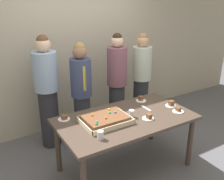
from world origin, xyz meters
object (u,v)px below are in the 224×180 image
person_serving_front (117,83)px  person_striped_tie_right (82,93)px  plated_slice_near_left (141,100)px  plated_slice_near_right (149,117)px  cake_server_utensil (146,108)px  sheet_cake (105,119)px  person_green_shirt_behind (47,91)px  drink_cup_nearest (100,135)px  drink_cup_middle (131,114)px  party_table (126,124)px  plated_slice_far_right (64,118)px  plated_slice_center_front (178,110)px  plated_slice_far_left (171,104)px  person_far_right_suit (141,79)px

person_serving_front → person_striped_tie_right: size_ratio=1.04×
plated_slice_near_left → plated_slice_near_right: (-0.26, -0.51, -0.00)m
cake_server_utensil → sheet_cake: bearing=-175.2°
person_serving_front → person_green_shirt_behind: size_ratio=0.98×
drink_cup_nearest → cake_server_utensil: bearing=21.7°
plated_slice_near_left → plated_slice_near_right: plated_slice_near_left is taller
plated_slice_near_left → person_serving_front: person_serving_front is taller
person_green_shirt_behind → drink_cup_middle: bearing=13.6°
party_table → plated_slice_near_right: plated_slice_near_right is taller
plated_slice_near_left → drink_cup_middle: 0.55m
plated_slice_far_right → drink_cup_middle: bearing=-26.8°
plated_slice_far_right → sheet_cake: bearing=-39.1°
party_table → person_serving_front: person_serving_front is taller
party_table → plated_slice_center_front: 0.74m
plated_slice_near_right → plated_slice_center_front: 0.47m
drink_cup_nearest → person_serving_front: (0.97, 1.21, 0.06)m
plated_slice_far_left → plated_slice_near_right: bearing=-164.4°
person_green_shirt_behind → person_far_right_suit: size_ratio=1.05×
person_serving_front → person_far_right_suit: (0.50, 0.01, -0.02)m
cake_server_utensil → person_far_right_suit: 1.02m
cake_server_utensil → drink_cup_nearest: bearing=-158.3°
person_serving_front → person_far_right_suit: size_ratio=1.02×
sheet_cake → drink_cup_nearest: bearing=-127.6°
drink_cup_nearest → person_green_shirt_behind: person_green_shirt_behind is taller
drink_cup_nearest → drink_cup_middle: (0.59, 0.25, 0.00)m
sheet_cake → plated_slice_far_right: bearing=140.9°
plated_slice_near_left → person_green_shirt_behind: 1.39m
sheet_cake → drink_cup_middle: size_ratio=5.82×
plated_slice_near_left → drink_cup_middle: bearing=-139.6°
party_table → plated_slice_far_left: plated_slice_far_left is taller
plated_slice_near_left → plated_slice_far_right: (-1.18, 0.03, -0.00)m
party_table → plated_slice_near_right: bearing=-39.1°
plated_slice_center_front → person_serving_front: (-0.25, 1.14, 0.09)m
party_table → person_striped_tie_right: (-0.22, 0.86, 0.17)m
plated_slice_far_left → drink_cup_nearest: (-1.26, -0.25, 0.02)m
plated_slice_center_front → person_green_shirt_behind: 1.89m
plated_slice_far_right → person_green_shirt_behind: bearing=87.6°
plated_slice_near_left → plated_slice_far_right: 1.18m
plated_slice_near_left → plated_slice_far_left: plated_slice_far_left is taller
plated_slice_center_front → person_far_right_suit: person_far_right_suit is taller
person_serving_front → party_table: bearing=13.4°
plated_slice_far_right → plated_slice_center_front: 1.50m
plated_slice_near_left → person_striped_tie_right: 0.89m
plated_slice_near_left → person_green_shirt_behind: size_ratio=0.09×
party_table → plated_slice_near_right: 0.31m
plated_slice_near_left → plated_slice_center_front: (0.21, -0.55, -0.00)m
cake_server_utensil → person_green_shirt_behind: person_green_shirt_behind is taller
cake_server_utensil → person_striped_tie_right: size_ratio=0.12×
cake_server_utensil → person_green_shirt_behind: 1.47m
sheet_cake → cake_server_utensil: sheet_cake is taller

